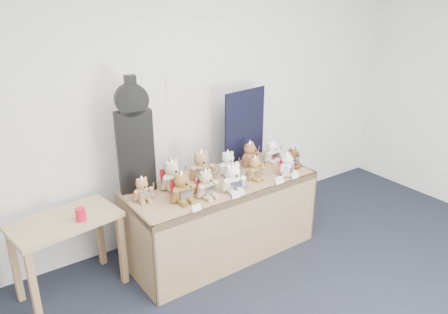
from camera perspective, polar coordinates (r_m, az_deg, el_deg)
room_shell at (r=4.17m, az=-6.24°, el=8.70°), size 6.00×6.00×6.00m
display_table at (r=4.00m, az=0.17°, el=-5.62°), size 1.77×0.76×0.73m
side_table at (r=3.75m, az=-19.89°, el=-9.27°), size 0.88×0.58×0.69m
guitar_case at (r=3.70m, az=-11.61°, el=2.57°), size 0.32×0.15×1.01m
navy_board at (r=4.40m, az=2.74°, el=4.19°), size 0.54×0.10×0.72m
red_cup at (r=3.60m, az=-18.21°, el=-7.16°), size 0.08×0.08×0.11m
teddy_front_far_left at (r=3.60m, az=-5.49°, el=-4.09°), size 0.24×0.21×0.30m
teddy_front_left at (r=3.67m, az=-2.34°, el=-3.64°), size 0.23×0.20×0.28m
teddy_front_centre at (r=3.75m, az=1.24°, el=-2.94°), size 0.23×0.21×0.29m
teddy_front_right at (r=4.01m, az=4.12°, el=-1.59°), size 0.20×0.17×0.24m
teddy_front_far_right at (r=4.12m, az=8.25°, el=-1.05°), size 0.21×0.21×0.26m
teddy_front_end at (r=4.33m, az=8.98°, el=-0.12°), size 0.19×0.18×0.23m
teddy_back_left at (r=3.82m, az=-6.79°, el=-2.48°), size 0.26×0.22×0.31m
teddy_back_centre_left at (r=3.98m, az=-2.92°, el=-1.26°), size 0.26×0.24×0.32m
teddy_back_centre_right at (r=4.08m, az=0.55°, el=-0.99°), size 0.22×0.20×0.27m
teddy_back_right at (r=4.30m, az=3.45°, el=0.25°), size 0.23×0.22×0.28m
teddy_back_end at (r=4.43m, az=6.31°, el=0.61°), size 0.20×0.16×0.24m
teddy_back_far_left at (r=3.67m, az=-10.59°, el=-4.28°), size 0.19×0.16×0.24m
entry_card_a at (r=3.47m, az=-3.60°, el=-6.64°), size 0.08×0.02×0.06m
entry_card_b at (r=3.67m, az=1.60°, el=-4.96°), size 0.08×0.02×0.06m
entry_card_c at (r=3.96m, az=7.28°, el=-3.02°), size 0.09×0.02×0.07m
entry_card_d at (r=4.08m, az=9.28°, el=-2.40°), size 0.08×0.02×0.06m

